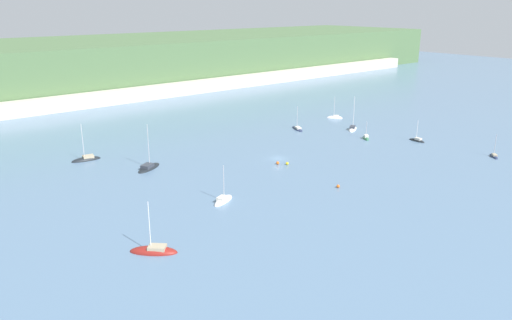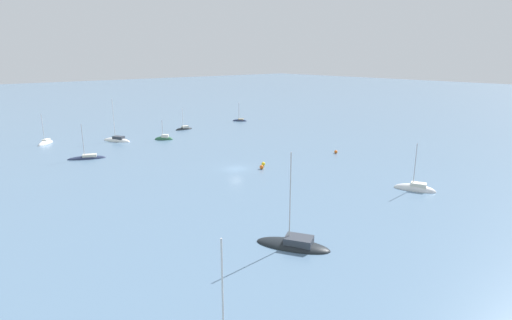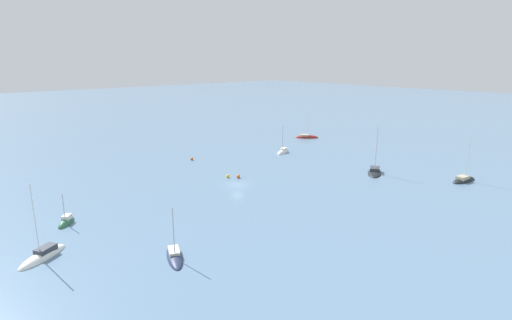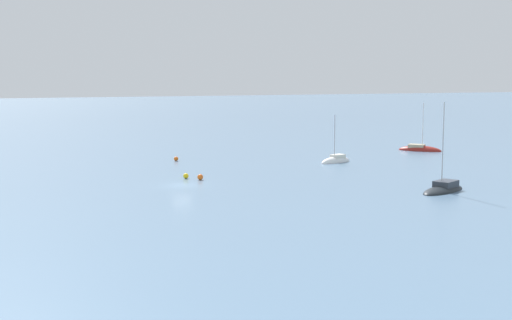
{
  "view_description": "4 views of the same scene",
  "coord_description": "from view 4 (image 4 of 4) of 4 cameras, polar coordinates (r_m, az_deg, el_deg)",
  "views": [
    {
      "loc": [
        -85.72,
        -91.92,
        39.2
      ],
      "look_at": [
        -7.51,
        0.01,
        1.12
      ],
      "focal_mm": 35.0,
      "sensor_mm": 36.0,
      "label": 1
    },
    {
      "loc": [
        -59.02,
        45.0,
        21.23
      ],
      "look_at": [
        -6.14,
        0.08,
        2.99
      ],
      "focal_mm": 28.0,
      "sensor_mm": 36.0,
      "label": 2
    },
    {
      "loc": [
        51.22,
        63.64,
        26.31
      ],
      "look_at": [
        -14.34,
        -9.93,
        1.17
      ],
      "focal_mm": 28.0,
      "sensor_mm": 36.0,
      "label": 3
    },
    {
      "loc": [
        20.04,
        90.3,
        15.16
      ],
      "look_at": [
        -13.51,
        -9.74,
        1.61
      ],
      "focal_mm": 50.0,
      "sensor_mm": 36.0,
      "label": 4
    }
  ],
  "objects": [
    {
      "name": "mooring_buoy_2",
      "position": [
        118.54,
        -6.41,
        0.1
      ],
      "size": [
        0.73,
        0.73,
        0.73
      ],
      "color": "orange",
      "rests_on": "ground_plane"
    },
    {
      "name": "sailboat_6",
      "position": [
        91.9,
        14.76,
        -2.33
      ],
      "size": [
        9.05,
        7.03,
        11.78
      ],
      "rotation": [
        0.0,
        0.0,
        0.53
      ],
      "color": "black",
      "rests_on": "ground_plane"
    },
    {
      "name": "sailboat_8",
      "position": [
        116.74,
        6.4,
        -0.14
      ],
      "size": [
        6.79,
        4.45,
        8.7
      ],
      "rotation": [
        0.0,
        0.0,
        0.41
      ],
      "color": "silver",
      "rests_on": "ground_plane"
    },
    {
      "name": "mooring_buoy_0",
      "position": [
        99.37,
        -5.63,
        -1.28
      ],
      "size": [
        0.75,
        0.75,
        0.75
      ],
      "color": "yellow",
      "rests_on": "ground_plane"
    },
    {
      "name": "sailboat_3",
      "position": [
        135.98,
        12.96,
        0.76
      ],
      "size": [
        7.67,
        7.64,
        9.89
      ],
      "rotation": [
        0.0,
        0.0,
        2.36
      ],
      "color": "maroon",
      "rests_on": "ground_plane"
    },
    {
      "name": "mooring_buoy_1",
      "position": [
        97.97,
        -4.48,
        -1.37
      ],
      "size": [
        0.8,
        0.8,
        0.8
      ],
      "color": "orange",
      "rests_on": "ground_plane"
    },
    {
      "name": "ground_plane",
      "position": [
        93.73,
        -5.95,
        -2.03
      ],
      "size": [
        600.0,
        600.0,
        0.0
      ],
      "primitive_type": "plane",
      "color": "slate"
    }
  ]
}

